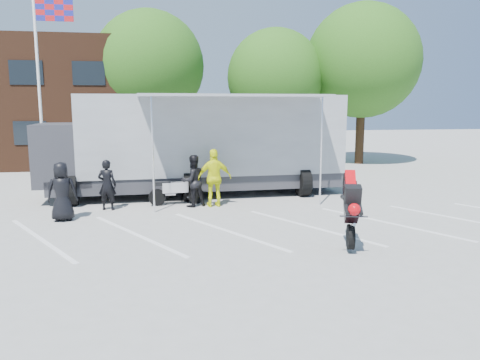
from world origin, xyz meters
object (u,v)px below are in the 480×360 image
object	(u,v)px
flagpole	(44,65)
stunt_bike_rider	(347,244)
spectator_leather_c	(193,181)
tree_right	(363,61)
spectator_leather_b	(107,185)
spectator_hivis	(214,178)
tree_left	(149,66)
parked_motorcycle	(177,205)
transporter_truck	(200,194)
spectator_leather_a	(62,191)
tree_mid	(275,77)

from	to	relation	value
flagpole	stunt_bike_rider	size ratio (longest dim) A/B	4.04
flagpole	spectator_leather_c	xyz separation A→B (m)	(5.78, -5.74, -4.18)
tree_right	spectator_leather_c	world-z (taller)	tree_right
spectator_leather_b	spectator_hivis	bearing A→B (deg)	-166.47
tree_left	parked_motorcycle	distance (m)	12.69
transporter_truck	spectator_leather_b	distance (m)	3.97
flagpole	parked_motorcycle	distance (m)	9.04
spectator_leather_b	spectator_leather_a	bearing A→B (deg)	62.23
spectator_leather_c	spectator_hivis	distance (m)	0.73
tree_right	spectator_leather_b	size ratio (longest dim) A/B	5.51
transporter_truck	spectator_leather_c	bearing A→B (deg)	-102.90
transporter_truck	spectator_leather_a	distance (m)	5.63
tree_left	spectator_leather_a	world-z (taller)	tree_left
transporter_truck	spectator_hivis	xyz separation A→B (m)	(0.31, -2.25, 0.97)
tree_mid	spectator_leather_a	world-z (taller)	tree_mid
tree_right	parked_motorcycle	size ratio (longest dim) A/B	4.70
tree_right	spectator_leather_c	distance (m)	15.47
tree_right	stunt_bike_rider	distance (m)	17.76
tree_right	flagpole	bearing A→B (deg)	-164.52
parked_motorcycle	spectator_leather_a	world-z (taller)	spectator_leather_a
tree_mid	parked_motorcycle	world-z (taller)	tree_mid
tree_left	transporter_truck	xyz separation A→B (m)	(1.95, -9.60, -5.57)
tree_mid	spectator_hivis	xyz separation A→B (m)	(-4.74, -10.85, -3.97)
tree_mid	spectator_leather_c	world-z (taller)	tree_mid
transporter_truck	spectator_leather_a	xyz separation A→B (m)	(-4.35, -3.47, 0.88)
tree_left	spectator_leather_a	size ratio (longest dim) A/B	4.92
flagpole	stunt_bike_rider	bearing A→B (deg)	-49.31
flagpole	transporter_truck	size ratio (longest dim) A/B	0.68
spectator_leather_a	stunt_bike_rider	bearing A→B (deg)	149.84
flagpole	tree_right	size ratio (longest dim) A/B	0.88
spectator_leather_b	transporter_truck	bearing A→B (deg)	-131.07
flagpole	tree_mid	distance (m)	12.31
tree_left	spectator_leather_c	bearing A→B (deg)	-82.52
spectator_leather_c	tree_right	bearing A→B (deg)	-158.60
spectator_leather_a	spectator_leather_b	bearing A→B (deg)	-135.99
flagpole	spectator_leather_b	bearing A→B (deg)	-62.64
tree_right	spectator_leather_a	world-z (taller)	tree_right
flagpole	spectator_hivis	xyz separation A→B (m)	(6.50, -5.85, -4.08)
parked_motorcycle	spectator_leather_b	size ratio (longest dim) A/B	1.17
flagpole	tree_mid	bearing A→B (deg)	23.97
tree_mid	spectator_leather_c	size ratio (longest dim) A/B	4.39
parked_motorcycle	tree_right	bearing A→B (deg)	-53.17
spectator_hivis	transporter_truck	bearing A→B (deg)	-86.19
spectator_leather_a	spectator_leather_c	xyz separation A→B (m)	(3.94, 1.33, -0.00)
spectator_hivis	stunt_bike_rider	bearing A→B (deg)	115.26
spectator_leather_b	spectator_leather_c	distance (m)	2.79
transporter_truck	parked_motorcycle	world-z (taller)	transporter_truck
tree_right	spectator_leather_c	xyz separation A→B (m)	(-10.46, -10.24, -5.00)
transporter_truck	stunt_bike_rider	bearing A→B (deg)	-69.03
transporter_truck	spectator_leather_b	world-z (taller)	transporter_truck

